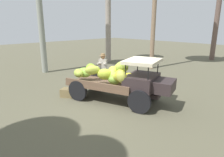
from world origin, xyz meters
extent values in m
plane|color=brown|center=(0.00, 0.00, 0.00)|extent=(60.00, 60.00, 0.00)
cube|color=#312728|center=(-0.08, 0.28, 0.50)|extent=(3.94, 1.66, 0.16)
cylinder|color=black|center=(1.05, 1.49, 0.45)|extent=(0.89, 0.41, 0.89)
cylinder|color=black|center=(1.55, -0.03, 0.45)|extent=(0.89, 0.41, 0.89)
cylinder|color=black|center=(-1.61, 0.62, 0.45)|extent=(0.89, 0.41, 0.89)
cylinder|color=black|center=(-1.11, -0.90, 0.45)|extent=(0.89, 0.41, 0.89)
cube|color=brown|center=(-0.50, 0.14, 0.68)|extent=(3.39, 2.57, 0.10)
cube|color=brown|center=(-0.75, 0.90, 0.84)|extent=(2.88, 1.01, 0.22)
cube|color=brown|center=(-0.25, -0.62, 0.84)|extent=(2.88, 1.01, 0.22)
cube|color=#312728|center=(1.11, 0.67, 1.00)|extent=(1.52, 1.79, 0.55)
cube|color=#312728|center=(1.97, 0.95, 0.95)|extent=(1.00, 1.23, 0.44)
cylinder|color=black|center=(1.33, 1.42, 1.55)|extent=(0.04, 0.04, 0.55)
cylinder|color=black|center=(1.73, 0.19, 1.55)|extent=(0.04, 0.04, 0.55)
cylinder|color=black|center=(0.49, 1.15, 1.55)|extent=(0.04, 0.04, 0.55)
cylinder|color=black|center=(0.90, -0.08, 1.55)|extent=(0.04, 0.04, 0.55)
cube|color=beige|center=(1.11, 0.67, 1.83)|extent=(1.63, 1.82, 0.12)
ellipsoid|color=gold|center=(-0.21, 0.39, 1.28)|extent=(0.60, 0.58, 0.43)
ellipsoid|color=#D4D23E|center=(0.14, 0.59, 1.08)|extent=(0.68, 0.67, 0.48)
ellipsoid|color=#97AE3C|center=(0.13, 0.54, 1.45)|extent=(0.62, 0.70, 0.52)
ellipsoid|color=yellow|center=(0.63, -0.09, 1.31)|extent=(0.52, 0.49, 0.48)
ellipsoid|color=#BDBE49|center=(0.71, -0.11, 1.26)|extent=(0.54, 0.56, 0.59)
ellipsoid|color=#8DBE42|center=(-1.38, -0.31, 1.11)|extent=(0.84, 0.78, 0.56)
ellipsoid|color=gold|center=(0.58, 0.49, 1.07)|extent=(0.64, 0.59, 0.58)
ellipsoid|color=#B6CA37|center=(-0.19, -0.15, 1.20)|extent=(0.83, 0.82, 0.60)
ellipsoid|color=#A6CA44|center=(-0.07, 0.12, 1.13)|extent=(0.81, 0.78, 0.60)
ellipsoid|color=#B3C141|center=(-0.59, -0.47, 1.37)|extent=(0.73, 0.78, 0.51)
ellipsoid|color=#BDD33C|center=(-0.08, 0.73, 1.39)|extent=(0.75, 0.73, 0.39)
ellipsoid|color=gold|center=(0.45, 0.06, 1.19)|extent=(0.68, 0.61, 0.49)
ellipsoid|color=#A8BF42|center=(-1.51, -0.53, 1.09)|extent=(0.77, 0.65, 0.39)
ellipsoid|color=#86B82D|center=(-1.17, -0.10, 1.27)|extent=(0.59, 0.60, 0.58)
ellipsoid|color=#86B13E|center=(0.15, 0.06, 1.00)|extent=(0.71, 0.73, 0.54)
cylinder|color=#BBAC9E|center=(-1.78, 1.34, 0.43)|extent=(0.15, 0.15, 0.86)
cylinder|color=#BBAC9E|center=(-2.00, 1.21, 0.43)|extent=(0.15, 0.15, 0.86)
cube|color=#BDB3A6|center=(-1.89, 1.28, 1.17)|extent=(0.47, 0.41, 0.61)
cylinder|color=#BDB3A6|center=(-1.75, 1.24, 1.26)|extent=(0.41, 0.23, 0.10)
cylinder|color=#BDB3A6|center=(-1.93, 1.14, 1.26)|extent=(0.15, 0.41, 0.10)
sphere|color=#A17049|center=(-1.89, 1.28, 1.58)|extent=(0.22, 0.22, 0.22)
cylinder|color=#95734D|center=(-1.89, 1.28, 1.65)|extent=(0.34, 0.34, 0.02)
cylinder|color=#95734D|center=(-1.89, 1.28, 1.71)|extent=(0.20, 0.20, 0.10)
cube|color=olive|center=(-1.85, -0.95, 0.19)|extent=(0.73, 0.70, 0.37)
cylinder|color=gray|center=(-6.97, 6.43, 3.51)|extent=(0.46, 0.46, 7.02)
cylinder|color=brown|center=(-0.94, 14.00, 4.84)|extent=(0.43, 0.43, 9.68)
camera|label=1|loc=(5.76, -5.53, 3.21)|focal=32.01mm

